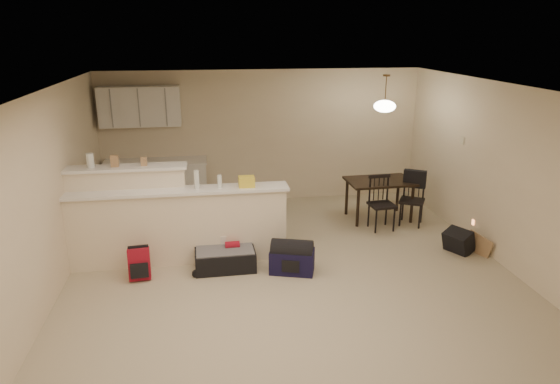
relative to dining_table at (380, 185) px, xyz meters
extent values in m
plane|color=#B8AB8D|center=(-1.87, -2.15, -0.62)|extent=(7.00, 7.00, 0.00)
plane|color=white|center=(-1.87, -2.15, 1.88)|extent=(7.00, 7.00, 0.00)
cube|color=beige|center=(-1.87, 1.35, 0.63)|extent=(6.00, 0.02, 2.50)
cube|color=beige|center=(-1.87, -5.65, 0.63)|extent=(6.00, 0.02, 2.50)
cube|color=beige|center=(-4.87, -2.15, 0.63)|extent=(0.02, 7.00, 2.50)
cube|color=beige|center=(1.13, -2.15, 0.63)|extent=(0.02, 7.00, 2.50)
cube|color=beige|center=(-3.37, -1.25, -0.09)|extent=(3.00, 0.28, 1.05)
cube|color=white|center=(-3.37, -1.25, 0.45)|extent=(3.08, 0.38, 0.04)
cube|color=beige|center=(-4.07, -1.03, 0.06)|extent=(1.60, 0.24, 1.35)
cube|color=white|center=(-4.07, -1.03, 0.75)|extent=(1.68, 0.34, 0.04)
cube|color=white|center=(-4.07, 1.17, 1.28)|extent=(1.40, 0.34, 0.70)
cube|color=white|center=(-3.87, 1.04, -0.17)|extent=(1.80, 0.60, 0.90)
cube|color=beige|center=(1.11, -0.60, 0.88)|extent=(0.02, 0.12, 0.12)
cylinder|color=silver|center=(-4.52, -1.03, 0.87)|extent=(0.10, 0.10, 0.20)
cube|color=#A17C53|center=(-4.20, -1.03, 0.85)|extent=(0.10, 0.07, 0.16)
cube|color=#A17C53|center=(-3.82, -1.03, 0.83)|extent=(0.08, 0.06, 0.12)
cylinder|color=silver|center=(-3.10, -1.25, 0.60)|extent=(0.07, 0.07, 0.26)
cylinder|color=silver|center=(-2.79, -1.25, 0.56)|extent=(0.06, 0.06, 0.18)
cube|color=#A17C53|center=(-2.42, -1.25, 0.54)|extent=(0.22, 0.18, 0.14)
cube|color=black|center=(0.00, 0.00, 0.07)|extent=(1.15, 0.79, 0.04)
cylinder|color=black|center=(-0.48, -0.32, -0.29)|extent=(0.05, 0.05, 0.66)
cylinder|color=black|center=(0.50, -0.28, -0.29)|extent=(0.05, 0.05, 0.66)
cylinder|color=black|center=(-0.50, 0.28, -0.29)|extent=(0.05, 0.05, 0.66)
cylinder|color=black|center=(0.48, 0.32, -0.29)|extent=(0.05, 0.05, 0.66)
cylinder|color=brown|center=(0.00, 0.00, 1.63)|extent=(0.02, 0.02, 0.50)
cylinder|color=brown|center=(0.00, 0.00, 1.86)|extent=(0.12, 0.12, 0.03)
ellipsoid|color=white|center=(0.00, 0.00, 1.36)|extent=(0.36, 0.36, 0.20)
cube|color=black|center=(-2.76, -1.54, -0.48)|extent=(0.84, 0.55, 0.28)
cube|color=maroon|center=(-3.91, -1.68, -0.41)|extent=(0.30, 0.20, 0.42)
cube|color=black|center=(-1.86, -1.81, -0.46)|extent=(0.67, 0.49, 0.32)
cube|color=black|center=(0.72, -1.54, -0.45)|extent=(0.42, 0.46, 0.33)
cube|color=#A17C53|center=(0.98, -1.66, -0.47)|extent=(0.18, 0.37, 0.30)
camera|label=1|loc=(-2.96, -7.92, 2.56)|focal=32.00mm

